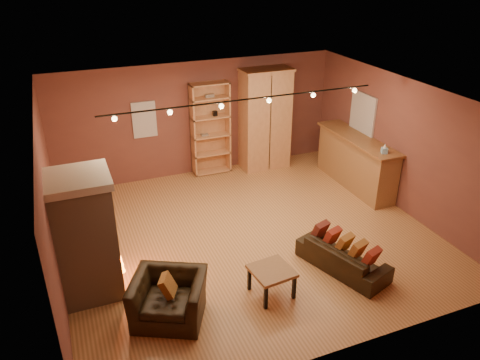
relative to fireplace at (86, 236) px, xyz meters
name	(u,v)px	position (x,y,z in m)	size (l,w,h in m)	color
floor	(249,235)	(3.04, 0.60, -1.06)	(7.00, 7.00, 0.00)	#A86B3B
ceiling	(250,98)	(3.04, 0.60, 1.74)	(7.00, 7.00, 0.00)	brown
back_wall	(198,119)	(3.04, 3.85, 0.34)	(7.00, 0.02, 2.80)	brown
left_wall	(50,205)	(-0.46, 0.60, 0.34)	(0.02, 6.50, 2.80)	brown
right_wall	(402,145)	(6.54, 0.60, 0.34)	(0.02, 6.50, 2.80)	brown
fireplace	(86,236)	(0.00, 0.00, 0.00)	(1.01, 0.98, 2.12)	tan
back_window	(144,120)	(1.74, 3.83, 0.49)	(0.56, 0.04, 0.86)	silver
bookcase	(210,128)	(3.31, 3.73, 0.12)	(0.95, 0.37, 2.31)	tan
armoire	(265,119)	(4.70, 3.52, 0.22)	(1.26, 0.71, 2.56)	tan
bar_counter	(356,161)	(6.24, 1.69, -0.44)	(0.68, 2.57, 1.23)	#A77A4D
tissue_box	(385,149)	(6.19, 0.70, 0.26)	(0.17, 0.17, 0.23)	#88BCDB
right_window	(363,114)	(6.51, 2.00, 0.59)	(0.05, 0.90, 1.00)	silver
loveseat	(343,252)	(4.14, -1.04, -0.71)	(1.00, 1.74, 0.72)	black
armchair	(168,292)	(1.01, -1.08, -0.59)	(1.28, 1.12, 0.95)	black
coffee_table	(272,273)	(2.69, -1.18, -0.65)	(0.70, 0.70, 0.48)	#915E35
track_rail	(246,101)	(3.04, 0.80, 1.63)	(5.20, 0.09, 0.13)	black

